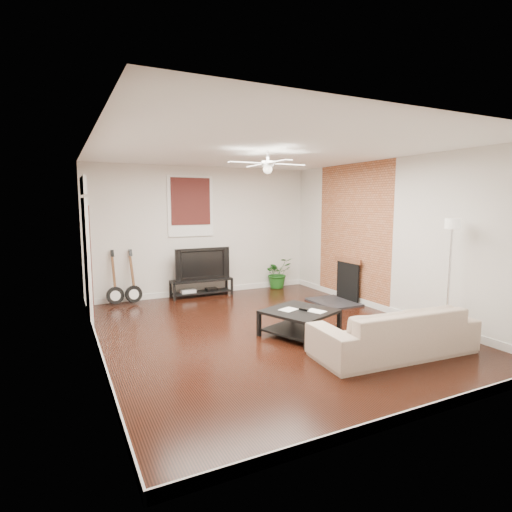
{
  "coord_description": "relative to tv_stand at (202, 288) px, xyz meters",
  "views": [
    {
      "loc": [
        -2.92,
        -5.53,
        2.0
      ],
      "look_at": [
        0.0,
        0.4,
        1.15
      ],
      "focal_mm": 28.53,
      "sensor_mm": 36.0,
      "label": 1
    }
  ],
  "objects": [
    {
      "name": "floor_lamp",
      "position": [
        2.35,
        -4.31,
        0.72
      ],
      "size": [
        0.32,
        0.32,
        1.8
      ],
      "primitive_type": null,
      "rotation": [
        0.0,
        0.0,
        -0.07
      ],
      "color": "white",
      "rests_on": "floor"
    },
    {
      "name": "door_left",
      "position": [
        -2.31,
        -0.88,
        1.06
      ],
      "size": [
        0.08,
        1.0,
        2.5
      ],
      "primitive_type": "cube",
      "color": "white",
      "rests_on": "wall_left"
    },
    {
      "name": "sofa",
      "position": [
        1.19,
        -4.41,
        0.14
      ],
      "size": [
        2.27,
        1.03,
        0.65
      ],
      "primitive_type": "imported",
      "rotation": [
        0.0,
        0.0,
        3.07
      ],
      "color": "tan",
      "rests_on": "floor"
    },
    {
      "name": "fireplace",
      "position": [
        2.35,
        -1.78,
        0.27
      ],
      "size": [
        0.8,
        1.1,
        0.92
      ],
      "primitive_type": "cube",
      "color": "black",
      "rests_on": "floor"
    },
    {
      "name": "room",
      "position": [
        0.15,
        -2.78,
        1.21
      ],
      "size": [
        5.01,
        6.01,
        2.81
      ],
      "color": "black",
      "rests_on": "ground"
    },
    {
      "name": "window_back",
      "position": [
        -0.15,
        0.19,
        1.76
      ],
      "size": [
        1.0,
        0.06,
        1.3
      ],
      "primitive_type": "cube",
      "color": "#340F0E",
      "rests_on": "wall_back"
    },
    {
      "name": "coffee_table",
      "position": [
        0.49,
        -3.19,
        0.01
      ],
      "size": [
        1.21,
        1.21,
        0.39
      ],
      "primitive_type": "cube",
      "rotation": [
        0.0,
        0.0,
        0.38
      ],
      "color": "black",
      "rests_on": "floor"
    },
    {
      "name": "guitar_left",
      "position": [
        -1.8,
        -0.03,
        0.37
      ],
      "size": [
        0.37,
        0.28,
        1.11
      ],
      "primitive_type": null,
      "rotation": [
        0.0,
        0.0,
        0.1
      ],
      "color": "black",
      "rests_on": "floor"
    },
    {
      "name": "tv",
      "position": [
        0.0,
        0.02,
        0.53
      ],
      "size": [
        1.2,
        0.16,
        0.69
      ],
      "primitive_type": "imported",
      "color": "black",
      "rests_on": "tv_stand"
    },
    {
      "name": "guitar_right",
      "position": [
        -1.45,
        -0.06,
        0.37
      ],
      "size": [
        0.39,
        0.31,
        1.11
      ],
      "primitive_type": null,
      "rotation": [
        0.0,
        0.0,
        0.21
      ],
      "color": "black",
      "rests_on": "floor"
    },
    {
      "name": "potted_plant",
      "position": [
        1.91,
        0.04,
        0.18
      ],
      "size": [
        0.72,
        0.65,
        0.73
      ],
      "primitive_type": "imported",
      "rotation": [
        0.0,
        0.0,
        0.13
      ],
      "color": "#1C5C1A",
      "rests_on": "floor"
    },
    {
      "name": "ceiling_fan",
      "position": [
        0.15,
        -2.78,
        2.41
      ],
      "size": [
        1.24,
        1.24,
        0.32
      ],
      "primitive_type": null,
      "color": "white",
      "rests_on": "ceiling"
    },
    {
      "name": "tv_stand",
      "position": [
        0.0,
        0.0,
        0.0
      ],
      "size": [
        1.34,
        0.36,
        0.37
      ],
      "primitive_type": "cube",
      "color": "black",
      "rests_on": "floor"
    },
    {
      "name": "brick_accent",
      "position": [
        2.63,
        -1.78,
        1.21
      ],
      "size": [
        0.02,
        2.2,
        2.8
      ],
      "primitive_type": "cube",
      "color": "#A85B36",
      "rests_on": "floor"
    }
  ]
}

